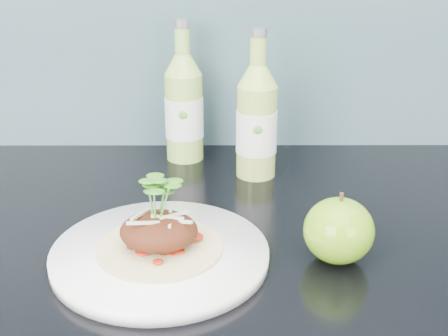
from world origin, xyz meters
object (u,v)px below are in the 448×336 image
at_px(dinner_plate, 160,255).
at_px(green_apple, 339,231).
at_px(cider_bottle_right, 257,122).
at_px(cider_bottle_left, 184,108).

bearing_deg(dinner_plate, green_apple, 0.34).
bearing_deg(cider_bottle_right, cider_bottle_left, 136.90).
xyz_separation_m(dinner_plate, cider_bottle_right, (0.13, 0.27, 0.08)).
bearing_deg(cider_bottle_left, cider_bottle_right, -30.80).
bearing_deg(cider_bottle_right, green_apple, -83.33).
distance_m(dinner_plate, green_apple, 0.22).
xyz_separation_m(dinner_plate, cider_bottle_left, (0.01, 0.34, 0.08)).
bearing_deg(green_apple, cider_bottle_left, 121.41).
bearing_deg(green_apple, cider_bottle_right, 108.26).
bearing_deg(cider_bottle_right, dinner_plate, -127.88).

